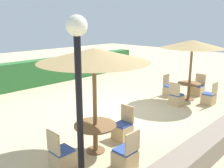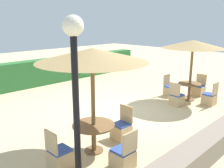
{
  "view_description": "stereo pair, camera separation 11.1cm",
  "coord_description": "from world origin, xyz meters",
  "px_view_note": "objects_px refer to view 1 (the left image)",
  "views": [
    {
      "loc": [
        -6.54,
        -5.77,
        3.22
      ],
      "look_at": [
        0.0,
        0.6,
        0.9
      ],
      "focal_mm": 40.0,
      "sensor_mm": 36.0,
      "label": 1
    },
    {
      "loc": [
        -6.46,
        -5.84,
        3.22
      ],
      "look_at": [
        0.0,
        0.6,
        0.9
      ],
      "focal_mm": 40.0,
      "sensor_mm": 36.0,
      "label": 2
    }
  ],
  "objects_px": {
    "parasol_front_left": "(94,55)",
    "patio_chair_front_left_east": "(123,130)",
    "parasol_front_right": "(192,44)",
    "round_table_front_right": "(189,87)",
    "patio_chair_front_left_south": "(126,157)",
    "patio_chair_front_right_south": "(209,98)",
    "round_table_front_left": "(95,130)",
    "patio_chair_front_right_west": "(176,99)",
    "lamp_post": "(78,73)",
    "patio_chair_front_right_east": "(198,89)",
    "patio_chair_front_left_west": "(62,157)",
    "patio_chair_front_right_north": "(169,90)"
  },
  "relations": [
    {
      "from": "lamp_post",
      "to": "round_table_front_left",
      "type": "relative_size",
      "value": 3.14
    },
    {
      "from": "parasol_front_left",
      "to": "round_table_front_left",
      "type": "relative_size",
      "value": 2.5
    },
    {
      "from": "patio_chair_front_left_south",
      "to": "round_table_front_right",
      "type": "bearing_deg",
      "value": 14.13
    },
    {
      "from": "patio_chair_front_left_east",
      "to": "patio_chair_front_left_south",
      "type": "relative_size",
      "value": 1.0
    },
    {
      "from": "parasol_front_right",
      "to": "lamp_post",
      "type": "bearing_deg",
      "value": -168.82
    },
    {
      "from": "parasol_front_right",
      "to": "patio_chair_front_right_south",
      "type": "relative_size",
      "value": 2.68
    },
    {
      "from": "lamp_post",
      "to": "patio_chair_front_right_south",
      "type": "relative_size",
      "value": 3.57
    },
    {
      "from": "patio_chair_front_right_east",
      "to": "parasol_front_left",
      "type": "distance_m",
      "value": 6.89
    },
    {
      "from": "patio_chair_front_right_south",
      "to": "parasol_front_right",
      "type": "bearing_deg",
      "value": 90.27
    },
    {
      "from": "patio_chair_front_right_south",
      "to": "patio_chair_front_left_south",
      "type": "xyz_separation_m",
      "value": [
        -5.62,
        -0.54,
        0.0
      ]
    },
    {
      "from": "patio_chair_front_left_west",
      "to": "patio_chair_front_right_west",
      "type": "bearing_deg",
      "value": 94.03
    },
    {
      "from": "lamp_post",
      "to": "patio_chair_front_left_east",
      "type": "height_order",
      "value": "lamp_post"
    },
    {
      "from": "parasol_front_right",
      "to": "round_table_front_left",
      "type": "height_order",
      "value": "parasol_front_right"
    },
    {
      "from": "patio_chair_front_left_west",
      "to": "patio_chair_front_left_south",
      "type": "relative_size",
      "value": 1.0
    },
    {
      "from": "round_table_front_right",
      "to": "patio_chair_front_right_north",
      "type": "height_order",
      "value": "patio_chair_front_right_north"
    },
    {
      "from": "parasol_front_left",
      "to": "patio_chair_front_left_east",
      "type": "xyz_separation_m",
      "value": [
        1.01,
        -0.02,
        -2.18
      ]
    },
    {
      "from": "patio_chair_front_left_south",
      "to": "patio_chair_front_right_south",
      "type": "bearing_deg",
      "value": 5.46
    },
    {
      "from": "parasol_front_right",
      "to": "patio_chair_front_left_east",
      "type": "height_order",
      "value": "parasol_front_right"
    },
    {
      "from": "lamp_post",
      "to": "parasol_front_left",
      "type": "xyz_separation_m",
      "value": [
        1.22,
        0.96,
        0.09
      ]
    },
    {
      "from": "patio_chair_front_left_east",
      "to": "patio_chair_front_left_south",
      "type": "height_order",
      "value": "same"
    },
    {
      "from": "patio_chair_front_left_west",
      "to": "patio_chair_front_left_south",
      "type": "xyz_separation_m",
      "value": [
        1.0,
        -1.02,
        0.0
      ]
    },
    {
      "from": "patio_chair_front_right_north",
      "to": "patio_chair_front_left_east",
      "type": "bearing_deg",
      "value": 16.02
    },
    {
      "from": "round_table_front_left",
      "to": "patio_chair_front_left_south",
      "type": "distance_m",
      "value": 1.08
    },
    {
      "from": "round_table_front_right",
      "to": "patio_chair_front_right_east",
      "type": "height_order",
      "value": "patio_chair_front_right_east"
    },
    {
      "from": "patio_chair_front_right_east",
      "to": "round_table_front_right",
      "type": "bearing_deg",
      "value": 92.44
    },
    {
      "from": "patio_chair_front_right_south",
      "to": "patio_chair_front_left_west",
      "type": "distance_m",
      "value": 6.64
    },
    {
      "from": "lamp_post",
      "to": "patio_chair_front_left_south",
      "type": "relative_size",
      "value": 3.57
    },
    {
      "from": "patio_chair_front_right_east",
      "to": "patio_chair_front_left_west",
      "type": "bearing_deg",
      "value": 93.27
    },
    {
      "from": "parasol_front_left",
      "to": "parasol_front_right",
      "type": "bearing_deg",
      "value": 3.91
    },
    {
      "from": "patio_chair_front_right_north",
      "to": "patio_chair_front_left_south",
      "type": "distance_m",
      "value": 6.04
    },
    {
      "from": "parasol_front_right",
      "to": "patio_chair_front_right_east",
      "type": "height_order",
      "value": "parasol_front_right"
    },
    {
      "from": "parasol_front_left",
      "to": "patio_chair_front_left_south",
      "type": "height_order",
      "value": "parasol_front_left"
    },
    {
      "from": "patio_chair_front_right_north",
      "to": "patio_chair_front_right_west",
      "type": "xyz_separation_m",
      "value": [
        -0.94,
        -0.89,
        0.0
      ]
    },
    {
      "from": "lamp_post",
      "to": "patio_chair_front_right_south",
      "type": "distance_m",
      "value": 7.15
    },
    {
      "from": "patio_chair_front_right_south",
      "to": "patio_chair_front_left_south",
      "type": "relative_size",
      "value": 1.0
    },
    {
      "from": "patio_chair_front_right_east",
      "to": "parasol_front_right",
      "type": "bearing_deg",
      "value": 92.44
    },
    {
      "from": "parasol_front_right",
      "to": "patio_chair_front_right_west",
      "type": "distance_m",
      "value": 2.27
    },
    {
      "from": "patio_chair_front_right_north",
      "to": "parasol_front_left",
      "type": "distance_m",
      "value": 6.1
    },
    {
      "from": "patio_chair_front_right_east",
      "to": "patio_chair_front_left_south",
      "type": "bearing_deg",
      "value": 102.51
    },
    {
      "from": "lamp_post",
      "to": "patio_chair_front_left_south",
      "type": "height_order",
      "value": "lamp_post"
    },
    {
      "from": "patio_chair_front_right_east",
      "to": "patio_chair_front_left_west",
      "type": "xyz_separation_m",
      "value": [
        -7.55,
        -0.43,
        0.0
      ]
    },
    {
      "from": "patio_chair_front_right_west",
      "to": "patio_chair_front_left_south",
      "type": "relative_size",
      "value": 1.0
    },
    {
      "from": "patio_chair_front_right_west",
      "to": "patio_chair_front_left_west",
      "type": "distance_m",
      "value": 5.65
    },
    {
      "from": "parasol_front_right",
      "to": "round_table_front_right",
      "type": "xyz_separation_m",
      "value": [
        0.0,
        0.0,
        -1.77
      ]
    },
    {
      "from": "parasol_front_right",
      "to": "patio_chair_front_left_west",
      "type": "bearing_deg",
      "value": -176.61
    },
    {
      "from": "patio_chair_front_right_south",
      "to": "round_table_front_left",
      "type": "bearing_deg",
      "value": 174.95
    },
    {
      "from": "round_table_front_right",
      "to": "patio_chair_front_right_south",
      "type": "distance_m",
      "value": 0.92
    },
    {
      "from": "round_table_front_left",
      "to": "round_table_front_right",
      "type": "bearing_deg",
      "value": 3.91
    },
    {
      "from": "round_table_front_right",
      "to": "patio_chair_front_right_west",
      "type": "distance_m",
      "value": 1.02
    },
    {
      "from": "patio_chair_front_left_south",
      "to": "patio_chair_front_left_east",
      "type": "bearing_deg",
      "value": 44.33
    }
  ]
}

